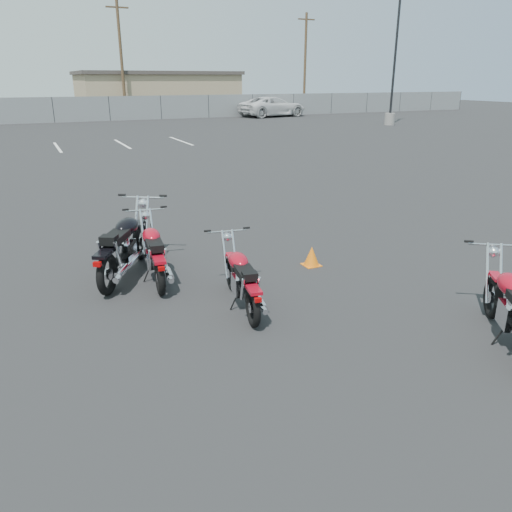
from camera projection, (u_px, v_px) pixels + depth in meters
name	position (u px, v px, depth m)	size (l,w,h in m)	color
ground	(261.00, 317.00, 6.73)	(120.00, 120.00, 0.00)	black
motorcycle_front_red	(154.00, 253.00, 7.88)	(0.75, 1.96, 0.96)	black
motorcycle_second_black	(125.00, 246.00, 7.99)	(1.55, 2.14, 1.11)	black
motorcycle_third_red	(242.00, 279.00, 6.92)	(0.72, 1.82, 0.90)	black
training_cone_near	(312.00, 256.00, 8.54)	(0.28, 0.28, 0.34)	orange
light_pole_east	(393.00, 77.00, 33.70)	(0.80, 0.70, 11.63)	gray
chainlink_fence	(53.00, 110.00, 36.28)	(80.06, 0.06, 1.80)	slate
tan_building_east	(156.00, 92.00, 47.64)	(14.40, 9.40, 3.70)	#9E8966
utility_pole_c	(121.00, 57.00, 40.83)	(1.80, 0.24, 9.00)	#42301E
utility_pole_d	(305.00, 61.00, 48.88)	(1.80, 0.24, 9.00)	#42301E
parking_line_stripes	(23.00, 149.00, 22.79)	(15.12, 4.00, 0.01)	silver
white_van	(273.00, 101.00, 41.99)	(6.76, 2.70, 2.57)	silver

